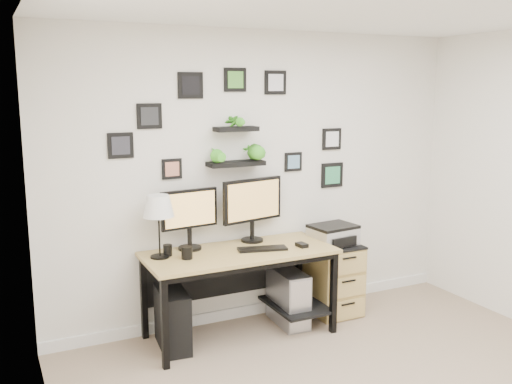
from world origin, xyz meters
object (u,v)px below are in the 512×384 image
desk (242,263)px  monitor_left (190,215)px  file_cabinet (332,278)px  monitor_right (253,204)px  mug (187,253)px  printer (333,235)px  table_lamp (158,208)px  pc_tower_black (172,319)px  pc_tower_grey (288,297)px

desk → monitor_left: size_ratio=3.11×
monitor_left → file_cabinet: bearing=-5.5°
file_cabinet → desk: bearing=-176.5°
monitor_right → file_cabinet: monitor_right is taller
monitor_right → mug: monitor_right is taller
monitor_right → printer: bearing=-11.8°
file_cabinet → monitor_right: bearing=170.3°
table_lamp → pc_tower_black: bearing=-51.0°
mug → printer: size_ratio=0.23×
desk → monitor_right: (0.19, 0.19, 0.46)m
desk → printer: printer is taller
monitor_left → table_lamp: (-0.30, -0.12, 0.11)m
desk → file_cabinet: desk is taller
desk → monitor_right: 0.53m
monitor_right → pc_tower_grey: 0.90m
desk → mug: size_ratio=15.92×
printer → pc_tower_grey: bearing=-176.2°
pc_tower_grey → file_cabinet: (0.51, 0.06, 0.09)m
pc_tower_grey → monitor_right: bearing=144.4°
file_cabinet → table_lamp: bearing=179.5°
table_lamp → file_cabinet: bearing=-0.5°
monitor_left → printer: monitor_left is taller
table_lamp → file_cabinet: size_ratio=0.76×
desk → monitor_left: bearing=154.3°
desk → pc_tower_black: bearing=-179.4°
monitor_left → monitor_right: (0.59, 0.00, 0.03)m
pc_tower_grey → file_cabinet: file_cabinet is taller
desk → mug: mug is taller
table_lamp → file_cabinet: 1.85m
pc_tower_black → monitor_right: bearing=19.2°
table_lamp → pc_tower_black: table_lamp is taller
mug → monitor_left: bearing=65.2°
monitor_left → monitor_right: bearing=0.1°
monitor_left → monitor_right: 0.59m
monitor_right → pc_tower_grey: monitor_right is taller
monitor_left → pc_tower_black: monitor_left is taller
desk → pc_tower_grey: 0.59m
desk → file_cabinet: bearing=3.5°
pc_tower_grey → table_lamp: bearing=176.4°
desk → pc_tower_grey: bearing=0.1°
pc_tower_grey → pc_tower_black: bearing=-179.6°
desk → pc_tower_black: desk is taller
desk → monitor_right: bearing=44.4°
monitor_right → pc_tower_black: bearing=-166.6°
table_lamp → pc_tower_black: 0.92m
pc_tower_black → printer: size_ratio=1.12×
desk → file_cabinet: size_ratio=2.39×
mug → printer: (1.45, 0.09, -0.04)m
mug → file_cabinet: bearing=4.4°
pc_tower_grey → file_cabinet: 0.52m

